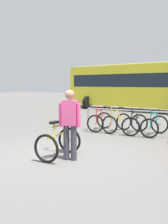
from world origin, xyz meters
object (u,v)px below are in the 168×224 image
person_with_featured_bike (70,122)px  bus_distant (137,84)px  racked_bike_red (100,121)px  featured_bicycle (61,137)px  racked_bike_teal (155,125)px  racked_bike_black (135,124)px  racked_bike_yellow (117,122)px

person_with_featured_bike → bus_distant: size_ratio=0.16×
racked_bike_red → bus_distant: size_ratio=0.12×
racked_bike_red → featured_bicycle: featured_bicycle is taller
racked_bike_teal → featured_bicycle: (-1.21, -3.78, 0.12)m
bus_distant → racked_bike_black: bearing=-70.6°
racked_bike_black → featured_bicycle: featured_bicycle is taller
featured_bicycle → bus_distant: bus_distant is taller
racked_bike_teal → person_with_featured_bike: person_with_featured_bike is taller
racked_bike_yellow → person_with_featured_bike: (0.55, -3.93, 0.54)m
racked_bike_yellow → bus_distant: 8.68m
racked_bike_black → racked_bike_teal: size_ratio=1.00×
racked_bike_yellow → person_with_featured_bike: size_ratio=0.71×
racked_bike_yellow → person_with_featured_bike: person_with_featured_bike is taller
featured_bicycle → person_with_featured_bike: (0.36, -0.16, 0.42)m
racked_bike_red → racked_bike_yellow: same height
person_with_featured_bike → bus_distant: (-2.75, 12.21, 0.83)m
racked_bike_black → bus_distant: 8.88m
featured_bicycle → bus_distant: size_ratio=0.12×
racked_bike_teal → bus_distant: size_ratio=0.11×
racked_bike_yellow → racked_bike_teal: (1.40, 0.00, 0.00)m
featured_bicycle → person_with_featured_bike: size_ratio=0.75×
racked_bike_red → featured_bicycle: size_ratio=0.97×
person_with_featured_bike → bus_distant: bus_distant is taller
racked_bike_yellow → racked_bike_teal: bearing=0.1°
person_with_featured_bike → racked_bike_yellow: bearing=97.9°
racked_bike_red → racked_bike_black: size_ratio=1.06×
racked_bike_teal → featured_bicycle: 3.97m
racked_bike_yellow → featured_bicycle: 3.78m
person_with_featured_bike → racked_bike_teal: bearing=77.8°
racked_bike_red → racked_bike_teal: bearing=0.1°
featured_bicycle → racked_bike_teal: bearing=72.2°
racked_bike_red → racked_bike_yellow: bearing=0.1°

